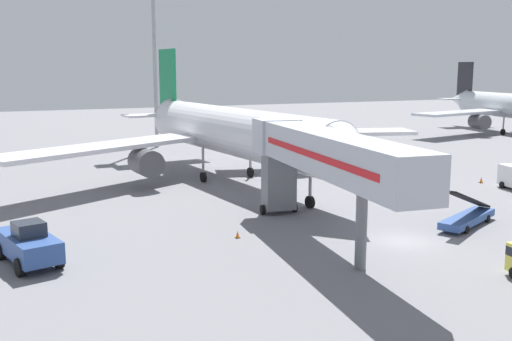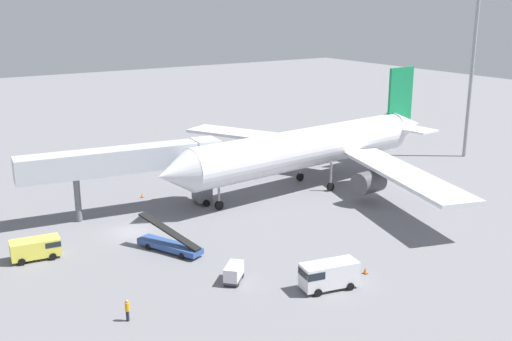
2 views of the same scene
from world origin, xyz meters
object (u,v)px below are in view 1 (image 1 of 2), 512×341
at_px(airplane_at_gate, 229,132).
at_px(pushback_tug, 29,244).
at_px(jet_bridge, 318,155).
at_px(safety_cone_alpha, 238,234).
at_px(safety_cone_bravo, 481,180).
at_px(apron_light_mast, 153,15).
at_px(belt_loader_truck, 467,216).

xyz_separation_m(airplane_at_gate, pushback_tug, (-21.94, -20.60, -4.08)).
bearing_deg(jet_bridge, safety_cone_alpha, 151.43).
height_order(airplane_at_gate, safety_cone_alpha, airplane_at_gate).
xyz_separation_m(jet_bridge, safety_cone_bravo, (26.80, 10.91, -5.78)).
relative_size(airplane_at_gate, pushback_tug, 7.77).
relative_size(pushback_tug, apron_light_mast, 0.22).
height_order(pushback_tug, apron_light_mast, apron_light_mast).
relative_size(safety_cone_alpha, safety_cone_bravo, 0.83).
height_order(belt_loader_truck, apron_light_mast, apron_light_mast).
bearing_deg(apron_light_mast, safety_cone_bravo, -61.19).
relative_size(jet_bridge, safety_cone_bravo, 36.57).
bearing_deg(pushback_tug, apron_light_mast, 66.55).
xyz_separation_m(safety_cone_alpha, apron_light_mast, (8.10, 51.29, 19.73)).
distance_m(airplane_at_gate, jet_bridge, 23.72).
bearing_deg(pushback_tug, safety_cone_bravo, 9.87).
xyz_separation_m(airplane_at_gate, safety_cone_alpha, (-7.89, -20.80, -5.10)).
xyz_separation_m(pushback_tug, belt_loader_truck, (31.56, -4.64, -0.50)).
bearing_deg(airplane_at_gate, pushback_tug, -136.81).
relative_size(belt_loader_truck, safety_cone_alpha, 13.79).
bearing_deg(jet_bridge, safety_cone_bravo, 22.16).
height_order(airplane_at_gate, pushback_tug, airplane_at_gate).
bearing_deg(safety_cone_bravo, airplane_at_gate, 152.19).
relative_size(pushback_tug, safety_cone_alpha, 12.26).
bearing_deg(safety_cone_bravo, jet_bridge, -157.84).
bearing_deg(pushback_tug, airplane_at_gate, 43.19).
bearing_deg(airplane_at_gate, jet_bridge, -96.97).
bearing_deg(apron_light_mast, jet_bridge, -93.27).
distance_m(pushback_tug, belt_loader_truck, 31.90).
relative_size(jet_bridge, safety_cone_alpha, 44.14).
bearing_deg(pushback_tug, safety_cone_alpha, -0.83).
xyz_separation_m(airplane_at_gate, belt_loader_truck, (9.61, -25.24, -4.58)).
distance_m(jet_bridge, safety_cone_alpha, 8.16).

